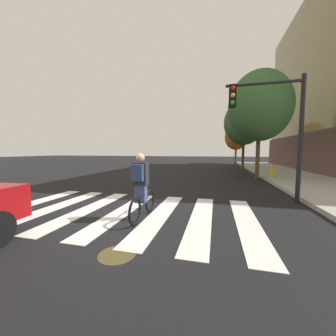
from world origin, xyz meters
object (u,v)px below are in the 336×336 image
object	(u,v)px
fire_hydrant	(272,170)
street_tree_mid	(244,123)
street_tree_far	(236,137)
manhole_cover	(117,254)
street_tree_near	(260,106)
cyclist	(141,187)
traffic_light_near	(274,118)

from	to	relation	value
fire_hydrant	street_tree_mid	world-z (taller)	street_tree_mid
fire_hydrant	street_tree_far	distance (m)	14.85
manhole_cover	street_tree_near	bearing A→B (deg)	68.22
fire_hydrant	street_tree_mid	xyz separation A→B (m)	(-1.04, 6.01, 3.90)
street_tree_near	street_tree_mid	distance (m)	6.50
cyclist	fire_hydrant	bearing A→B (deg)	59.58
manhole_cover	traffic_light_near	world-z (taller)	traffic_light_near
street_tree_near	street_tree_far	size ratio (longest dim) A/B	1.23
street_tree_near	street_tree_far	world-z (taller)	street_tree_near
traffic_light_near	street_tree_near	bearing A→B (deg)	83.24
manhole_cover	cyclist	size ratio (longest dim) A/B	0.37
traffic_light_near	street_tree_far	bearing A→B (deg)	87.81
cyclist	street_tree_near	size ratio (longest dim) A/B	0.26
manhole_cover	street_tree_mid	xyz separation A→B (m)	(4.10, 16.88, 4.43)
traffic_light_near	cyclist	bearing A→B (deg)	-143.80
street_tree_near	cyclist	bearing A→B (deg)	-116.78
cyclist	fire_hydrant	world-z (taller)	cyclist
manhole_cover	street_tree_far	xyz separation A→B (m)	(4.24, 25.36, 3.65)
traffic_light_near	street_tree_near	distance (m)	6.25
cyclist	street_tree_mid	distance (m)	16.18
manhole_cover	street_tree_mid	bearing A→B (deg)	76.34
manhole_cover	fire_hydrant	distance (m)	12.04
traffic_light_near	street_tree_mid	distance (m)	12.60
street_tree_far	fire_hydrant	bearing A→B (deg)	-86.40
manhole_cover	street_tree_far	bearing A→B (deg)	80.52
street_tree_near	fire_hydrant	bearing A→B (deg)	25.95
cyclist	street_tree_near	bearing A→B (deg)	63.22
street_tree_mid	street_tree_near	bearing A→B (deg)	-89.61
street_tree_mid	cyclist	bearing A→B (deg)	-105.95
cyclist	street_tree_far	size ratio (longest dim) A/B	0.32
street_tree_near	street_tree_mid	world-z (taller)	street_tree_near
cyclist	street_tree_far	distance (m)	24.24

